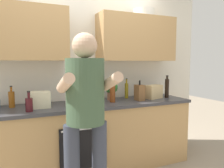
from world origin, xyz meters
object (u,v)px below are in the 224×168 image
bottle_hotsauce (81,97)px  bottle_wine (29,104)px  bottle_syrup (12,99)px  bottle_soy (167,88)px  bottle_vinegar (112,91)px  bottle_oil (127,90)px  grocery_bag_rice (40,100)px  person_standing (86,111)px  grocery_bag_bread (154,92)px  potted_herb (111,89)px  cup_coffee (69,102)px  knife_block (140,93)px  bottle_juice (69,94)px

bottle_hotsauce → bottle_wine: bearing=-176.0°
bottle_syrup → bottle_wine: 0.36m
bottle_soy → bottle_vinegar: size_ratio=0.97×
bottle_vinegar → bottle_wine: 1.06m
bottle_oil → grocery_bag_rice: (-1.23, -0.19, -0.02)m
bottle_soy → grocery_bag_rice: bottle_soy is taller
person_standing → grocery_bag_bread: size_ratio=6.61×
bottle_vinegar → bottle_oil: (0.32, 0.21, -0.03)m
bottle_wine → potted_herb: (1.11, 0.31, 0.08)m
person_standing → grocery_bag_bread: person_standing is taller
bottle_syrup → bottle_oil: bearing=1.2°
bottle_soy → bottle_syrup: bearing=175.4°
bottle_hotsauce → bottle_vinegar: bearing=12.5°
cup_coffee → potted_herb: size_ratio=0.39×
person_standing → grocery_bag_rice: 0.86m
bottle_syrup → bottle_wine: bottle_syrup is taller
grocery_bag_rice → bottle_syrup: bearing=152.7°
bottle_soy → bottle_hotsauce: size_ratio=1.26×
knife_block → person_standing: bearing=-143.4°
bottle_oil → cup_coffee: 0.94m
cup_coffee → bottle_vinegar: bearing=3.0°
bottle_soy → cup_coffee: bearing=-178.6°
bottle_wine → grocery_bag_rice: bottle_wine is taller
bottle_juice → grocery_bag_rice: bottle_juice is taller
cup_coffee → bottle_juice: bearing=77.6°
bottle_syrup → grocery_bag_rice: (0.31, -0.16, -0.01)m
bottle_oil → bottle_vinegar: bearing=-147.3°
knife_block → potted_herb: knife_block is taller
bottle_vinegar → bottle_hotsauce: bearing=-167.5°
bottle_syrup → grocery_bag_rice: 0.34m
bottle_hotsauce → bottle_juice: bottle_juice is taller
potted_herb → knife_block: bearing=-30.2°
bottle_oil → grocery_bag_bread: bearing=-27.7°
bottle_soy → knife_block: size_ratio=1.21×
bottle_soy → bottle_oil: (-0.57, 0.20, -0.03)m
bottle_hotsauce → bottle_vinegar: 0.47m
bottle_hotsauce → grocery_bag_bread: bottle_hotsauce is taller
bottle_hotsauce → bottle_oil: 0.84m
bottle_hotsauce → cup_coffee: (-0.13, 0.07, -0.06)m
bottle_soy → bottle_syrup: size_ratio=1.31×
bottle_vinegar → grocery_bag_rice: bottle_vinegar is taller
bottle_hotsauce → bottle_syrup: 0.81m
bottle_wine → bottle_syrup: bearing=118.3°
bottle_syrup → bottle_oil: (1.54, 0.03, 0.02)m
bottle_soy → bottle_hotsauce: bearing=-175.5°
cup_coffee → potted_herb: 0.68m
person_standing → knife_block: 1.27m
bottle_juice → grocery_bag_rice: 0.35m
person_standing → grocery_bag_rice: bearing=110.0°
cup_coffee → knife_block: 0.99m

